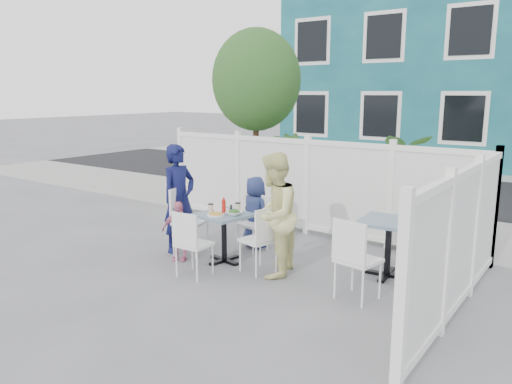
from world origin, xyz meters
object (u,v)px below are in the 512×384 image
Objects in this scene: woman at (274,215)px; boy at (255,212)px; utility_cabinet at (221,168)px; chair_left at (185,215)px; main_table at (224,225)px; spare_table at (389,233)px; toddler at (179,231)px; chair_back at (256,218)px; chair_right at (262,235)px; man at (179,198)px; chair_near at (190,240)px.

woman reaches higher than boy.
chair_left is at bearing -53.97° from utility_cabinet.
chair_left is at bearing -178.78° from main_table.
spare_table is 2.93m from chair_left.
chair_left is at bearing 93.56° from toddler.
chair_back is (0.75, 0.75, -0.09)m from chair_left.
chair_left is at bearing 102.42° from chair_right.
man is at bearing 179.72° from main_table.
man is at bearing 101.88° from chair_right.
chair_left reaches higher than chair_right.
chair_right is 0.82× the size of boy.
main_table is at bearing -159.37° from spare_table.
woman is (1.58, -0.01, 0.23)m from chair_left.
man is 1.00× the size of woman.
woman reaches higher than utility_cabinet.
man is (-2.96, -0.78, 0.22)m from spare_table.
main_table is 0.74m from chair_near.
chair_right is 1.17m from boy.
main_table is at bearing 97.16° from chair_back.
utility_cabinet is 1.66× the size of spare_table.
boy is at bearing -41.55° from man.
man reaches higher than toddler.
chair_near is (-0.66, -0.67, -0.02)m from chair_right.
main_table is 2.24m from spare_table.
spare_table is 0.79× the size of chair_left.
toddler reaches higher than chair_back.
spare_table is at bearing -164.54° from boy.
spare_table is at bearing -1.06° from toddler.
man is at bearing -165.15° from spare_table.
main_table is 0.73m from chair_left.
chair_right is at bearing -93.29° from woman.
chair_left is (2.25, -3.57, -0.07)m from utility_cabinet.
chair_near is 1.02× the size of toddler.
woman is 1.88× the size of toddler.
toddler is (-1.43, -0.29, -0.38)m from woman.
toddler is at bearing 81.85° from boy.
man is 1.72m from woman.
main_table is 0.84× the size of chair_right.
boy is at bearing 54.56° from chair_right.
woman is at bearing 75.43° from chair_left.
spare_table is 0.94× the size of chair_back.
chair_near is at bearing 149.81° from chair_right.
chair_right is 0.56× the size of woman.
chair_right is at bearing 42.44° from chair_near.
woman reaches higher than chair_near.
chair_left is 0.89× the size of boy.
chair_near is at bearing -143.44° from spare_table.
chair_right is at bearing -5.54° from main_table.
chair_near is 0.54× the size of woman.
chair_right is at bearing -40.78° from utility_cabinet.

